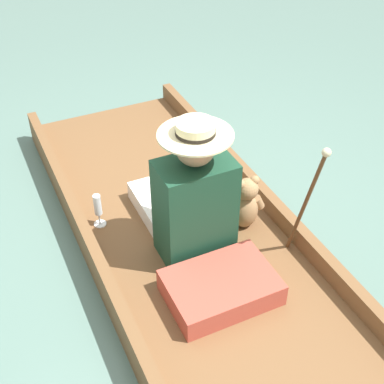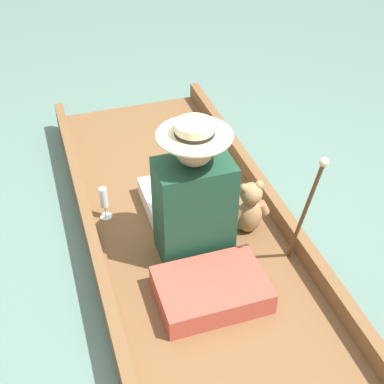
{
  "view_description": "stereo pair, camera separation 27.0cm",
  "coord_description": "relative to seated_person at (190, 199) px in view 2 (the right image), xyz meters",
  "views": [
    {
      "loc": [
        -0.91,
        -2.09,
        2.15
      ],
      "look_at": [
        -0.01,
        -0.16,
        0.48
      ],
      "focal_mm": 50.0,
      "sensor_mm": 36.0,
      "label": 1
    },
    {
      "loc": [
        -0.66,
        -2.18,
        2.15
      ],
      "look_at": [
        -0.01,
        -0.16,
        0.48
      ],
      "focal_mm": 50.0,
      "sensor_mm": 36.0,
      "label": 2
    }
  ],
  "objects": [
    {
      "name": "seat_cushion",
      "position": [
        -0.03,
        -0.43,
        -0.23
      ],
      "size": [
        0.53,
        0.37,
        0.12
      ],
      "color": "#B24738",
      "rests_on": "punt_boat"
    },
    {
      "name": "wine_glass",
      "position": [
        -0.4,
        0.34,
        -0.17
      ],
      "size": [
        0.07,
        0.07,
        0.21
      ],
      "color": "silver",
      "rests_on": "punt_boat"
    },
    {
      "name": "teddy_bear",
      "position": [
        0.34,
        -0.02,
        -0.14
      ],
      "size": [
        0.24,
        0.14,
        0.34
      ],
      "color": "#9E754C",
      "rests_on": "punt_boat"
    },
    {
      "name": "ground_plane",
      "position": [
        0.01,
        0.13,
        -0.4
      ],
      "size": [
        16.0,
        16.0,
        0.0
      ],
      "primitive_type": "plane",
      "color": "slate"
    },
    {
      "name": "punt_boat",
      "position": [
        0.01,
        0.13,
        -0.34
      ],
      "size": [
        1.12,
        2.92,
        0.22
      ],
      "color": "brown",
      "rests_on": "ground_plane"
    },
    {
      "name": "seated_person",
      "position": [
        0.0,
        0.0,
        0.0
      ],
      "size": [
        0.38,
        0.77,
        0.8
      ],
      "rotation": [
        0.0,
        0.0,
        -0.13
      ],
      "color": "white",
      "rests_on": "punt_boat"
    },
    {
      "name": "walking_cane",
      "position": [
        0.47,
        -0.37,
        0.15
      ],
      "size": [
        0.04,
        0.2,
        0.75
      ],
      "color": "brown",
      "rests_on": "punt_boat"
    }
  ]
}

